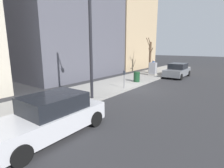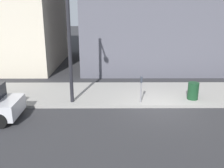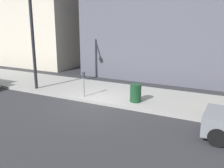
# 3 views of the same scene
# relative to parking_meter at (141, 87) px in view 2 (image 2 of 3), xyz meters

# --- Properties ---
(ground_plane) EXTENTS (120.00, 120.00, 0.00)m
(ground_plane) POSITION_rel_parking_meter_xyz_m (-0.45, -0.87, -0.98)
(ground_plane) COLOR #2B2B2D
(sidewalk) EXTENTS (4.00, 36.00, 0.15)m
(sidewalk) POSITION_rel_parking_meter_xyz_m (1.55, -0.87, -0.90)
(sidewalk) COLOR gray
(sidewalk) RESTS_ON ground
(parking_meter) EXTENTS (0.14, 0.10, 1.35)m
(parking_meter) POSITION_rel_parking_meter_xyz_m (0.00, 0.00, 0.00)
(parking_meter) COLOR slate
(parking_meter) RESTS_ON sidewalk
(streetlamp) EXTENTS (1.97, 0.32, 6.50)m
(streetlamp) POSITION_rel_parking_meter_xyz_m (-0.17, 3.50, 3.04)
(streetlamp) COLOR black
(streetlamp) RESTS_ON sidewalk
(trash_bin) EXTENTS (0.56, 0.56, 0.90)m
(trash_bin) POSITION_rel_parking_meter_xyz_m (0.45, -2.79, -0.38)
(trash_bin) COLOR #14381E
(trash_bin) RESTS_ON sidewalk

